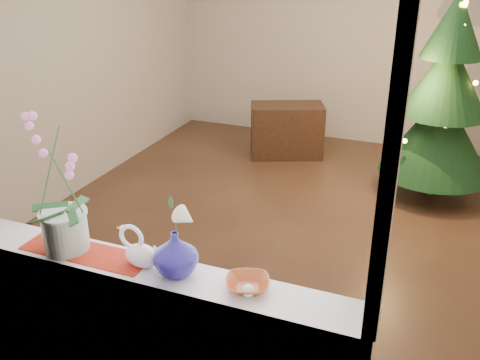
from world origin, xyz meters
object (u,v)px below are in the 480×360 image
object	(u,v)px
xmas_tree	(444,99)
side_table	(287,130)
blue_vase	(175,250)
orchid_pot	(59,186)
paperweight	(248,291)
amber_dish	(248,285)
swan	(141,247)

from	to	relation	value
xmas_tree	side_table	size ratio (longest dim) A/B	2.37
blue_vase	xmas_tree	distance (m)	3.67
orchid_pot	paperweight	xyz separation A→B (m)	(1.01, -0.03, -0.33)
orchid_pot	blue_vase	world-z (taller)	orchid_pot
orchid_pot	side_table	bearing A→B (deg)	90.56
paperweight	side_table	bearing A→B (deg)	104.63
xmas_tree	side_table	distance (m)	1.90
blue_vase	amber_dish	world-z (taller)	blue_vase
orchid_pot	blue_vase	size ratio (longest dim) A/B	2.79
swan	side_table	world-z (taller)	swan
blue_vase	paperweight	distance (m)	0.40
amber_dish	orchid_pot	bearing A→B (deg)	-178.55
paperweight	side_table	xyz separation A→B (m)	(-1.05, 4.04, -0.63)
amber_dish	xmas_tree	size ratio (longest dim) A/B	0.09
swan	orchid_pot	bearing A→B (deg)	159.26
blue_vase	paperweight	size ratio (longest dim) A/B	4.17
amber_dish	xmas_tree	distance (m)	3.57
orchid_pot	amber_dish	size ratio (longest dim) A/B	4.21
blue_vase	orchid_pot	bearing A→B (deg)	-178.69
swan	xmas_tree	distance (m)	3.72
orchid_pot	amber_dish	xyz separation A→B (m)	(0.99, 0.03, -0.34)
amber_dish	side_table	size ratio (longest dim) A/B	0.20
blue_vase	side_table	world-z (taller)	blue_vase
swan	blue_vase	size ratio (longest dim) A/B	0.93
xmas_tree	side_table	world-z (taller)	xmas_tree
blue_vase	xmas_tree	bearing A→B (deg)	73.48
amber_dish	xmas_tree	xyz separation A→B (m)	(0.68, 3.50, 0.06)
paperweight	side_table	world-z (taller)	paperweight
orchid_pot	side_table	xyz separation A→B (m)	(-0.04, 4.01, -0.96)
amber_dish	paperweight	bearing A→B (deg)	-66.86
swan	amber_dish	bearing A→B (deg)	-21.22
swan	amber_dish	distance (m)	0.56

